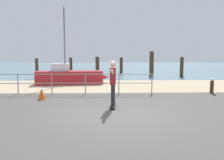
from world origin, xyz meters
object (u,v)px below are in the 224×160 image
skateboarder (113,81)px  seagull (212,79)px  sailboat (72,77)px  traffic_cone (42,94)px  skateboard (113,106)px  bollard_short (212,87)px

skateboarder → seagull: skateboarder is taller
sailboat → traffic_cone: 5.58m
skateboard → bollard_short: bearing=30.5°
seagull → skateboarder: bearing=-149.4°
skateboarder → seagull: size_ratio=3.63×
sailboat → skateboard: bearing=-70.2°
seagull → traffic_cone: bearing=-169.9°
skateboard → sailboat: bearing=109.8°
sailboat → bollard_short: 8.73m
skateboard → seagull: bearing=30.6°
bollard_short → traffic_cone: bollard_short is taller
skateboard → bollard_short: 5.96m
skateboarder → traffic_cone: bearing=152.6°
sailboat → seagull: bearing=-28.0°
skateboard → bollard_short: size_ratio=1.24×
skateboarder → bollard_short: bearing=30.5°
skateboard → skateboarder: bearing=-90.1°
sailboat → skateboarder: (2.57, -7.13, 0.50)m
sailboat → bollard_short: size_ratio=7.76×
skateboard → seagull: (5.13, 3.04, 0.67)m
skateboard → skateboarder: (-0.00, -0.00, 0.95)m
skateboard → skateboarder: 0.95m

